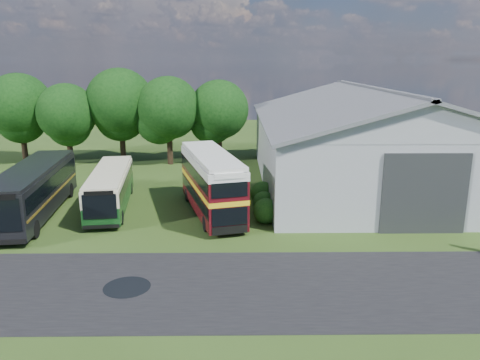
{
  "coord_description": "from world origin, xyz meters",
  "views": [
    {
      "loc": [
        3.56,
        -22.97,
        10.33
      ],
      "look_at": [
        3.92,
        8.0,
        2.35
      ],
      "focal_mm": 35.0,
      "sensor_mm": 36.0,
      "label": 1
    }
  ],
  "objects_px": {
    "storage_shed": "(370,135)",
    "bus_dark_single": "(33,190)",
    "bus_maroon_double": "(211,184)",
    "bus_green_single": "(110,188)"
  },
  "relations": [
    {
      "from": "bus_maroon_double",
      "to": "bus_dark_single",
      "type": "distance_m",
      "value": 12.02
    },
    {
      "from": "storage_shed",
      "to": "bus_maroon_double",
      "type": "height_order",
      "value": "storage_shed"
    },
    {
      "from": "storage_shed",
      "to": "bus_dark_single",
      "type": "distance_m",
      "value": 26.53
    },
    {
      "from": "bus_maroon_double",
      "to": "bus_dark_single",
      "type": "bearing_deg",
      "value": 166.5
    },
    {
      "from": "bus_maroon_double",
      "to": "bus_dark_single",
      "type": "xyz_separation_m",
      "value": [
        -12.01,
        -0.34,
        -0.32
      ]
    },
    {
      "from": "storage_shed",
      "to": "bus_maroon_double",
      "type": "bearing_deg",
      "value": -148.13
    },
    {
      "from": "storage_shed",
      "to": "bus_dark_single",
      "type": "relative_size",
      "value": 1.98
    },
    {
      "from": "storage_shed",
      "to": "bus_green_single",
      "type": "distance_m",
      "value": 21.57
    },
    {
      "from": "storage_shed",
      "to": "bus_dark_single",
      "type": "xyz_separation_m",
      "value": [
        -25.04,
        -8.44,
        -2.36
      ]
    },
    {
      "from": "bus_green_single",
      "to": "bus_maroon_double",
      "type": "bearing_deg",
      "value": -17.25
    }
  ]
}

